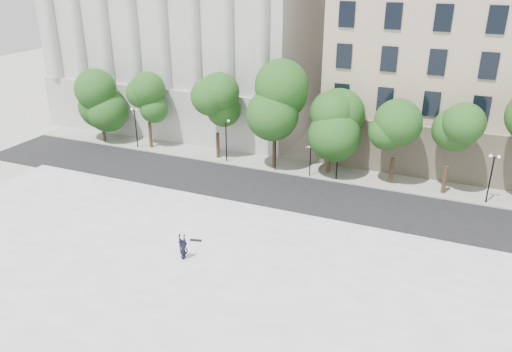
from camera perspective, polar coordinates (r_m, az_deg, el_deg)
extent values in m
plane|color=beige|center=(30.20, -11.66, -14.81)|extent=(160.00, 160.00, 0.00)
cube|color=white|center=(32.06, -8.65, -11.58)|extent=(44.00, 22.00, 0.45)
cube|color=black|center=(43.87, 1.51, -1.63)|extent=(60.00, 8.00, 0.02)
cube|color=#A9A79C|center=(49.03, 4.10, 1.11)|extent=(60.00, 4.00, 0.12)
cube|color=beige|center=(66.40, -5.68, 17.88)|extent=(30.00, 26.00, 25.00)
cylinder|color=black|center=(47.28, 2.22, 2.50)|extent=(0.10, 0.10, 3.50)
imported|color=black|center=(46.58, 2.26, 4.96)|extent=(0.82, 1.94, 0.76)
cylinder|color=black|center=(46.25, 6.22, 1.90)|extent=(0.10, 0.10, 3.50)
imported|color=black|center=(45.53, 6.33, 4.40)|extent=(1.11, 1.89, 0.76)
imported|color=black|center=(33.47, -8.27, -8.96)|extent=(0.85, 1.87, 0.49)
cube|color=black|center=(35.46, -6.89, -7.30)|extent=(0.84, 0.40, 0.08)
cylinder|color=#382619|center=(58.19, -17.02, 4.93)|extent=(0.36, 0.36, 2.48)
sphere|color=#154B16|center=(57.29, -17.41, 8.13)|extent=(4.38, 4.38, 4.38)
cylinder|color=#382619|center=(54.78, -11.97, 4.58)|extent=(0.36, 0.36, 2.89)
sphere|color=#154B16|center=(53.71, -12.31, 8.55)|extent=(3.45, 3.45, 3.45)
cylinder|color=#382619|center=(50.81, -4.38, 3.47)|extent=(0.36, 0.36, 2.73)
sphere|color=#154B16|center=(49.70, -4.51, 7.49)|extent=(4.14, 4.14, 4.14)
cylinder|color=#382619|center=(48.26, 2.09, 2.70)|extent=(0.36, 0.36, 3.13)
sphere|color=#154B16|center=(46.96, 2.17, 7.57)|extent=(4.43, 4.43, 4.43)
cylinder|color=#382619|center=(47.41, 8.31, 1.86)|extent=(0.36, 0.36, 2.77)
sphere|color=#154B16|center=(46.20, 8.58, 6.20)|extent=(4.42, 4.42, 4.42)
cylinder|color=#382619|center=(46.27, 15.22, 0.54)|extent=(0.36, 0.36, 2.49)
sphere|color=#154B16|center=(45.14, 15.66, 4.51)|extent=(3.78, 3.78, 3.78)
cylinder|color=#382619|center=(45.62, 20.74, -0.46)|extent=(0.36, 0.36, 2.56)
sphere|color=#154B16|center=(44.44, 21.36, 3.65)|extent=(3.57, 3.57, 3.57)
cylinder|color=black|center=(54.83, -13.53, 5.17)|extent=(0.12, 0.12, 4.20)
cube|color=black|center=(54.25, -13.74, 7.29)|extent=(0.60, 0.06, 0.06)
sphere|color=white|center=(54.40, -14.01, 7.41)|extent=(0.28, 0.28, 0.28)
sphere|color=white|center=(54.05, -13.49, 7.36)|extent=(0.28, 0.28, 0.28)
cylinder|color=black|center=(49.42, -3.43, 3.88)|extent=(0.12, 0.12, 4.28)
cube|color=black|center=(48.77, -3.49, 6.26)|extent=(0.60, 0.06, 0.06)
sphere|color=white|center=(48.87, -3.81, 6.41)|extent=(0.28, 0.28, 0.28)
sphere|color=white|center=(48.61, -3.17, 6.33)|extent=(0.28, 0.28, 0.28)
cylinder|color=black|center=(45.84, 9.29, 1.88)|extent=(0.12, 0.12, 4.01)
cube|color=black|center=(45.17, 9.45, 4.25)|extent=(0.60, 0.06, 0.06)
sphere|color=white|center=(45.20, 9.09, 4.42)|extent=(0.28, 0.28, 0.28)
sphere|color=white|center=(45.07, 9.83, 4.32)|extent=(0.28, 0.28, 0.28)
cylinder|color=black|center=(44.88, 25.16, -0.52)|extent=(0.12, 0.12, 4.09)
cube|color=black|center=(44.18, 25.60, 1.91)|extent=(0.60, 0.06, 0.06)
sphere|color=white|center=(44.13, 25.24, 2.10)|extent=(0.28, 0.28, 0.28)
sphere|color=white|center=(44.17, 26.01, 1.97)|extent=(0.28, 0.28, 0.28)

